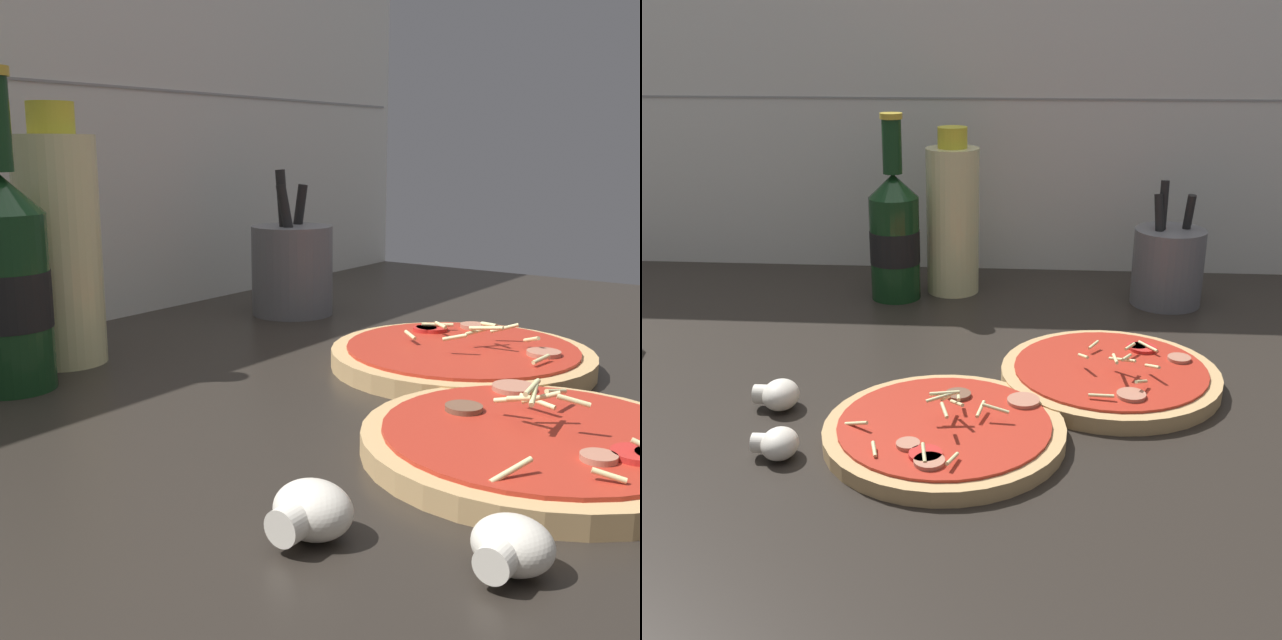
% 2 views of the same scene
% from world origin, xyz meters
% --- Properties ---
extents(counter_slab, '(1.60, 0.90, 0.03)m').
position_xyz_m(counter_slab, '(0.00, 0.00, 0.01)').
color(counter_slab, '#28231E').
rests_on(counter_slab, ground).
extents(pizza_near, '(0.24, 0.24, 0.05)m').
position_xyz_m(pizza_near, '(0.04, -0.14, 0.03)').
color(pizza_near, tan).
rests_on(pizza_near, counter_slab).
extents(pizza_far, '(0.25, 0.25, 0.05)m').
position_xyz_m(pizza_far, '(0.21, 0.01, 0.04)').
color(pizza_far, tan).
rests_on(pizza_far, counter_slab).
extents(beer_bottle, '(0.07, 0.07, 0.27)m').
position_xyz_m(beer_bottle, '(-0.08, 0.29, 0.12)').
color(beer_bottle, '#143819').
rests_on(beer_bottle, counter_slab).
extents(oil_bottle, '(0.08, 0.08, 0.25)m').
position_xyz_m(oil_bottle, '(0.01, 0.33, 0.14)').
color(oil_bottle, beige).
rests_on(oil_bottle, counter_slab).
extents(mushroom_left, '(0.05, 0.05, 0.03)m').
position_xyz_m(mushroom_left, '(-0.15, -0.08, 0.04)').
color(mushroom_left, white).
rests_on(mushroom_left, counter_slab).
extents(mushroom_right, '(0.04, 0.04, 0.03)m').
position_xyz_m(mushroom_right, '(-0.12, -0.18, 0.04)').
color(mushroom_right, white).
rests_on(mushroom_right, counter_slab).
extents(utensil_crock, '(0.10, 0.10, 0.18)m').
position_xyz_m(utensil_crock, '(0.32, 0.29, 0.08)').
color(utensil_crock, slate).
rests_on(utensil_crock, counter_slab).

